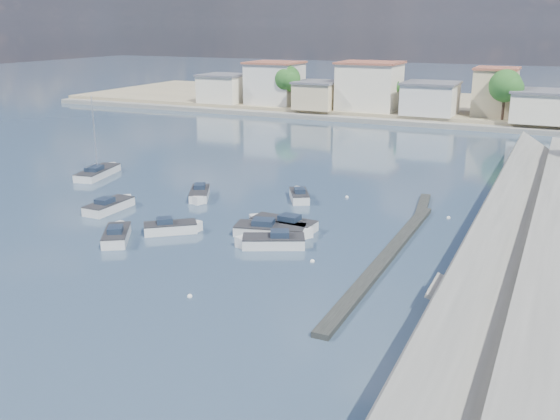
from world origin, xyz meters
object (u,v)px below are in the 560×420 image
at_px(motorboat_c, 281,224).
at_px(motorboat_f, 299,196).
at_px(motorboat_g, 199,195).
at_px(motorboat_h, 274,231).
at_px(motorboat_e, 111,206).
at_px(motorboat_b, 173,228).
at_px(motorboat_d, 270,242).
at_px(sailboat, 99,172).
at_px(motorboat_a, 117,235).

height_order(motorboat_c, motorboat_f, same).
bearing_deg(motorboat_g, motorboat_f, 22.74).
bearing_deg(motorboat_h, motorboat_e, 179.36).
bearing_deg(motorboat_e, motorboat_b, -18.85).
bearing_deg(motorboat_g, motorboat_c, -24.66).
bearing_deg(motorboat_e, motorboat_g, 51.53).
xyz_separation_m(motorboat_d, sailboat, (-27.08, 12.64, 0.03)).
distance_m(motorboat_d, motorboat_e, 17.50).
height_order(motorboat_d, motorboat_e, same).
xyz_separation_m(motorboat_e, sailboat, (-9.80, 9.91, 0.03)).
relative_size(motorboat_e, motorboat_g, 1.15).
xyz_separation_m(motorboat_d, motorboat_g, (-12.04, 9.32, 0.00)).
bearing_deg(motorboat_d, motorboat_b, -178.30).
relative_size(motorboat_e, sailboat, 0.62).
distance_m(motorboat_c, motorboat_d, 4.45).
bearing_deg(motorboat_a, motorboat_c, 36.97).
xyz_separation_m(motorboat_a, motorboat_f, (8.32, 16.56, -0.00)).
bearing_deg(motorboat_f, motorboat_c, -76.49).
xyz_separation_m(motorboat_e, motorboat_h, (16.40, -0.18, 0.00)).
height_order(motorboat_a, sailboat, sailboat).
xyz_separation_m(motorboat_b, motorboat_h, (7.65, 2.80, 0.00)).
distance_m(motorboat_a, motorboat_d, 12.07).
xyz_separation_m(motorboat_c, sailboat, (-25.96, 8.34, 0.03)).
bearing_deg(motorboat_c, motorboat_b, -148.41).
bearing_deg(motorboat_d, sailboat, 154.97).
relative_size(motorboat_a, motorboat_b, 1.10).
xyz_separation_m(motorboat_a, motorboat_e, (-5.74, 6.27, -0.00)).
xyz_separation_m(motorboat_f, motorboat_g, (-8.83, -3.70, 0.00)).
bearing_deg(motorboat_g, motorboat_a, -87.74).
bearing_deg(motorboat_g, sailboat, 167.55).
distance_m(motorboat_b, sailboat, 22.59).
bearing_deg(motorboat_c, motorboat_d, -75.44).
relative_size(motorboat_c, motorboat_g, 1.26).
xyz_separation_m(motorboat_d, motorboat_e, (-17.28, 2.73, 0.00)).
xyz_separation_m(motorboat_d, motorboat_h, (-0.88, 2.55, 0.00)).
xyz_separation_m(motorboat_a, motorboat_h, (10.65, 6.08, -0.00)).
bearing_deg(motorboat_b, motorboat_a, -132.45).
distance_m(motorboat_e, motorboat_h, 16.40).
height_order(motorboat_f, sailboat, sailboat).
relative_size(motorboat_d, motorboat_e, 0.93).
relative_size(motorboat_f, motorboat_g, 0.88).
relative_size(motorboat_a, motorboat_c, 0.79).
xyz_separation_m(motorboat_c, motorboat_f, (-2.09, 8.72, -0.00)).
bearing_deg(motorboat_b, motorboat_c, 31.59).
height_order(motorboat_c, motorboat_h, same).
bearing_deg(motorboat_a, motorboat_h, 29.73).
relative_size(motorboat_b, sailboat, 0.48).
bearing_deg(motorboat_h, motorboat_c, 97.57).
bearing_deg(motorboat_f, motorboat_d, -76.14).
height_order(motorboat_c, sailboat, sailboat).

